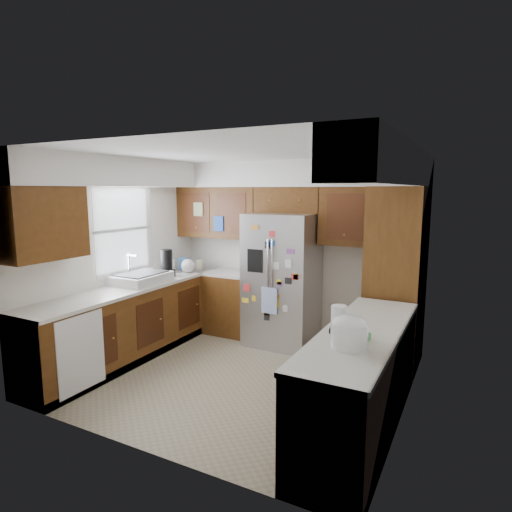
{
  "coord_description": "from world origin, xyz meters",
  "views": [
    {
      "loc": [
        2.31,
        -4.03,
        2.11
      ],
      "look_at": [
        0.04,
        0.35,
        1.35
      ],
      "focal_mm": 30.0,
      "sensor_mm": 36.0,
      "label": 1
    }
  ],
  "objects_px": {
    "pantry": "(396,278)",
    "paper_towel": "(339,323)",
    "fridge": "(282,280)",
    "rice_cooker": "(349,331)"
  },
  "relations": [
    {
      "from": "rice_cooker",
      "to": "pantry",
      "type": "bearing_deg",
      "value": 89.99
    },
    {
      "from": "pantry",
      "to": "paper_towel",
      "type": "xyz_separation_m",
      "value": [
        -0.12,
        -1.94,
        -0.02
      ]
    },
    {
      "from": "fridge",
      "to": "paper_towel",
      "type": "bearing_deg",
      "value": -55.3
    },
    {
      "from": "fridge",
      "to": "paper_towel",
      "type": "distance_m",
      "value": 2.42
    },
    {
      "from": "pantry",
      "to": "fridge",
      "type": "height_order",
      "value": "pantry"
    },
    {
      "from": "rice_cooker",
      "to": "paper_towel",
      "type": "height_order",
      "value": "paper_towel"
    },
    {
      "from": "pantry",
      "to": "rice_cooker",
      "type": "bearing_deg",
      "value": -90.01
    },
    {
      "from": "pantry",
      "to": "paper_towel",
      "type": "bearing_deg",
      "value": -93.63
    },
    {
      "from": "paper_towel",
      "to": "pantry",
      "type": "bearing_deg",
      "value": 86.37
    },
    {
      "from": "rice_cooker",
      "to": "paper_towel",
      "type": "relative_size",
      "value": 1.06
    }
  ]
}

